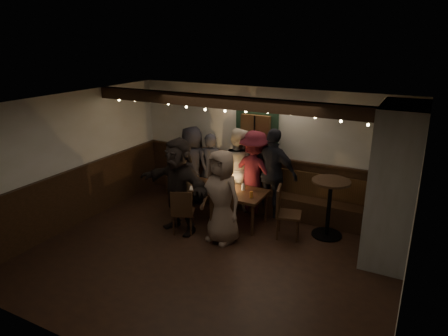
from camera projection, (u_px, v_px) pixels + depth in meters
The scene contains 13 objects.
room at pixel (298, 182), 7.19m from camera, with size 6.02×5.01×2.62m.
dining_table at pixel (219, 191), 8.02m from camera, with size 1.90×0.81×0.82m.
chair_near_left at pixel (182, 210), 7.46m from camera, with size 0.53×0.53×0.88m.
chair_near_right at pixel (222, 213), 7.26m from camera, with size 0.55×0.55×0.94m.
chair_end at pixel (284, 209), 7.35m from camera, with size 0.53×0.53×0.98m.
high_top at pixel (329, 201), 7.33m from camera, with size 0.70×0.70×1.11m.
person_a at pixel (192, 164), 8.93m from camera, with size 0.84×0.55×1.71m, color black.
person_b at pixel (211, 168), 8.82m from camera, with size 0.58×0.38×1.60m, color #302F38.
person_c at pixel (238, 168), 8.57m from camera, with size 0.86×0.67×1.77m, color beige.
person_d at pixel (254, 172), 8.30m from camera, with size 1.14×0.66×1.77m, color #441019.
person_e at pixel (273, 174), 8.10m from camera, with size 1.09×0.45×1.86m, color black.
person_f at pixel (179, 186), 7.47m from camera, with size 1.71×0.54×1.84m, color black.
person_g at pixel (221, 197), 7.09m from camera, with size 0.84×0.55×1.73m, color #7D6455.
Camera 1 is at (2.99, -5.18, 3.59)m, focal length 32.00 mm.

